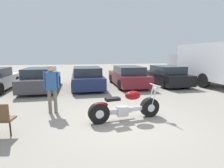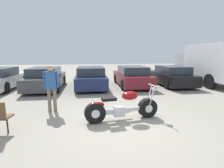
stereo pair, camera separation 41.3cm
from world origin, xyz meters
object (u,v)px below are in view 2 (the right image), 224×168
at_px(parked_car_dark_grey, 46,79).
at_px(parked_car_navy, 91,78).
at_px(person_standing, 51,84).
at_px(parked_car_maroon, 132,77).
at_px(parked_car_black, 171,76).
at_px(delivery_truck, 213,63).
at_px(motorcycle, 122,107).
at_px(parked_car_white, 0,79).

bearing_deg(parked_car_dark_grey, parked_car_navy, 1.88).
relative_size(parked_car_dark_grey, person_standing, 2.48).
relative_size(parked_car_maroon, parked_car_black, 1.00).
xyz_separation_m(parked_car_maroon, person_standing, (-4.11, -4.62, 0.39)).
relative_size(parked_car_navy, delivery_truck, 0.69).
relative_size(motorcycle, person_standing, 1.41).
distance_m(parked_car_dark_grey, person_standing, 4.56).
bearing_deg(motorcycle, parked_car_maroon, 72.70).
distance_m(motorcycle, parked_car_maroon, 6.03).
relative_size(parked_car_dark_grey, parked_car_maroon, 1.00).
xyz_separation_m(parked_car_white, delivery_truck, (13.29, -0.37, 0.89)).
bearing_deg(parked_car_black, motorcycle, -127.89).
bearing_deg(parked_car_dark_grey, motorcycle, -57.74).
bearing_deg(person_standing, parked_car_white, 129.56).
distance_m(parked_car_white, person_standing, 6.01).
relative_size(motorcycle, parked_car_navy, 0.57).
bearing_deg(person_standing, parked_car_dark_grey, 105.04).
bearing_deg(delivery_truck, parked_car_maroon, 176.21).
distance_m(parked_car_black, person_standing, 8.15).
relative_size(parked_car_maroon, person_standing, 2.48).
xyz_separation_m(parked_car_white, parked_car_navy, (5.28, -0.15, 0.00)).
relative_size(parked_car_white, person_standing, 2.48).
distance_m(parked_car_dark_grey, parked_car_black, 7.93).
distance_m(parked_car_maroon, delivery_truck, 5.45).
bearing_deg(delivery_truck, parked_car_navy, 178.47).
height_order(parked_car_dark_grey, parked_car_maroon, same).
xyz_separation_m(motorcycle, parked_car_navy, (-0.85, 5.62, 0.19)).
height_order(motorcycle, person_standing, person_standing).
height_order(parked_car_dark_grey, parked_car_black, same).
xyz_separation_m(motorcycle, delivery_truck, (7.16, 5.40, 1.07)).
height_order(parked_car_white, parked_car_navy, same).
height_order(parked_car_dark_grey, person_standing, person_standing).
distance_m(parked_car_black, delivery_truck, 2.88).
height_order(motorcycle, parked_car_maroon, parked_car_maroon).
bearing_deg(parked_car_white, parked_car_dark_grey, -5.14).
height_order(parked_car_white, parked_car_dark_grey, same).
xyz_separation_m(parked_car_white, parked_car_black, (10.57, -0.07, 0.00)).
distance_m(motorcycle, delivery_truck, 9.03).
distance_m(motorcycle, person_standing, 2.64).
height_order(motorcycle, delivery_truck, delivery_truck).
relative_size(parked_car_black, person_standing, 2.48).
height_order(parked_car_maroon, parked_car_black, same).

